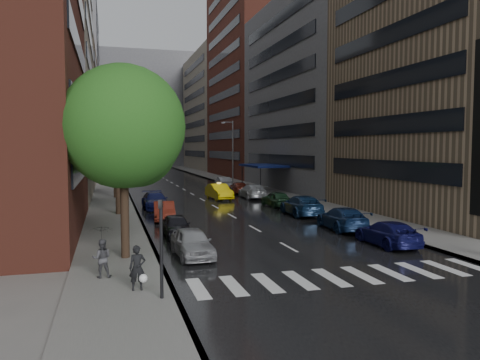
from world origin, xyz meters
The scene contains 20 objects.
ground centered at (0.00, 0.00, 0.00)m, with size 220.00×220.00×0.00m, color gray.
road centered at (0.00, 50.00, 0.01)m, with size 14.00×140.00×0.01m, color black.
sidewalk_left centered at (-9.00, 50.00, 0.07)m, with size 4.00×140.00×0.15m, color gray.
sidewalk_right centered at (9.00, 50.00, 0.07)m, with size 4.00×140.00×0.15m, color gray.
crosswalk centered at (0.20, -2.00, 0.01)m, with size 13.15×2.80×0.01m.
buildings_left centered at (-15.00, 58.79, 15.99)m, with size 8.00×108.00×38.00m.
buildings_right centered at (15.00, 56.70, 15.03)m, with size 8.05×109.10×36.00m.
building_far centered at (0.00, 118.00, 16.00)m, with size 40.00×14.00×32.00m, color slate.
tree_near centered at (-8.60, 3.36, 6.36)m, with size 5.83×5.83×9.29m.
tree_mid centered at (-8.60, 18.57, 5.97)m, with size 5.47×5.47×8.72m.
tree_far centered at (-8.60, 31.31, 4.88)m, with size 4.48×4.48×7.14m.
taxi centered at (1.74, 27.84, 0.80)m, with size 1.70×4.88×1.61m, color yellow.
parked_cars_left centered at (-5.40, 13.50, 0.71)m, with size 2.19×23.40×1.46m.
parked_cars_right centered at (5.40, 20.02, 0.74)m, with size 2.61×42.75×1.61m.
ped_bag_walker centered at (-8.34, -2.04, 0.95)m, with size 0.66×0.46×1.65m.
ped_black_umbrella centered at (-9.63, 0.07, 1.40)m, with size 0.96×0.98×2.09m.
traffic_light centered at (-7.60, -3.20, 2.23)m, with size 0.18×0.15×3.45m.
street_lamp_left centered at (-7.72, 30.00, 4.89)m, with size 1.74×0.22×9.00m.
street_lamp_right centered at (7.72, 45.00, 4.89)m, with size 1.74×0.22×9.00m.
awning centered at (8.98, 35.00, 3.13)m, with size 4.00×8.00×3.12m.
Camera 1 is at (-9.32, -19.30, 5.39)m, focal length 35.00 mm.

